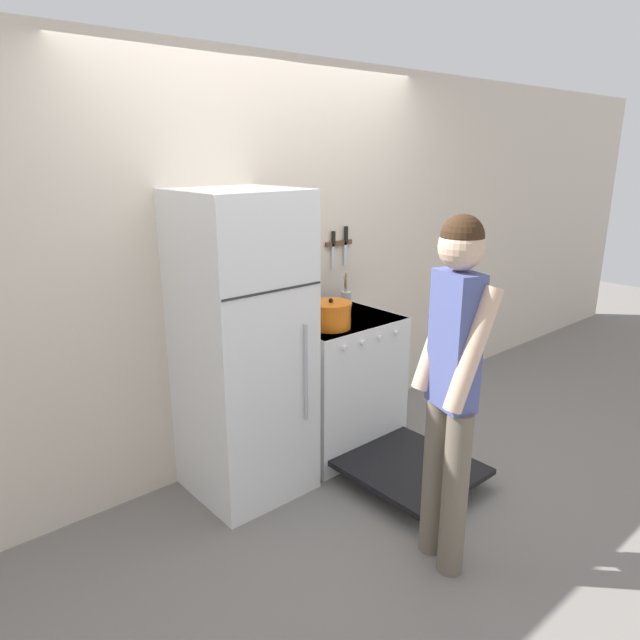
{
  "coord_description": "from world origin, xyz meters",
  "views": [
    {
      "loc": [
        -2.14,
        -2.94,
        1.98
      ],
      "look_at": [
        0.01,
        -0.45,
        1.0
      ],
      "focal_mm": 32.0,
      "sensor_mm": 36.0,
      "label": 1
    }
  ],
  "objects_px": {
    "utensil_jar": "(346,299)",
    "refrigerator": "(243,348)",
    "dutch_oven_pot": "(331,315)",
    "person": "(452,378)",
    "stove_range": "(341,386)",
    "tea_kettle": "(308,310)"
  },
  "relations": [
    {
      "from": "utensil_jar",
      "to": "refrigerator",
      "type": "bearing_deg",
      "value": -171.59
    },
    {
      "from": "dutch_oven_pot",
      "to": "person",
      "type": "bearing_deg",
      "value": -101.88
    },
    {
      "from": "refrigerator",
      "to": "stove_range",
      "type": "xyz_separation_m",
      "value": [
        0.76,
        -0.03,
        -0.44
      ]
    },
    {
      "from": "stove_range",
      "to": "refrigerator",
      "type": "bearing_deg",
      "value": 178.0
    },
    {
      "from": "refrigerator",
      "to": "person",
      "type": "xyz_separation_m",
      "value": [
        0.35,
        -1.19,
        0.09
      ]
    },
    {
      "from": "dutch_oven_pot",
      "to": "person",
      "type": "xyz_separation_m",
      "value": [
        -0.23,
        -1.09,
        -0.02
      ]
    },
    {
      "from": "refrigerator",
      "to": "dutch_oven_pot",
      "type": "height_order",
      "value": "refrigerator"
    },
    {
      "from": "tea_kettle",
      "to": "utensil_jar",
      "type": "xyz_separation_m",
      "value": [
        0.35,
        0.01,
        0.01
      ]
    },
    {
      "from": "refrigerator",
      "to": "dutch_oven_pot",
      "type": "xyz_separation_m",
      "value": [
        0.58,
        -0.11,
        0.11
      ]
    },
    {
      "from": "dutch_oven_pot",
      "to": "tea_kettle",
      "type": "distance_m",
      "value": 0.24
    },
    {
      "from": "stove_range",
      "to": "tea_kettle",
      "type": "xyz_separation_m",
      "value": [
        -0.16,
        0.16,
        0.53
      ]
    },
    {
      "from": "stove_range",
      "to": "tea_kettle",
      "type": "bearing_deg",
      "value": 134.82
    },
    {
      "from": "dutch_oven_pot",
      "to": "person",
      "type": "height_order",
      "value": "person"
    },
    {
      "from": "refrigerator",
      "to": "tea_kettle",
      "type": "height_order",
      "value": "refrigerator"
    },
    {
      "from": "stove_range",
      "to": "dutch_oven_pot",
      "type": "xyz_separation_m",
      "value": [
        -0.17,
        -0.08,
        0.55
      ]
    },
    {
      "from": "refrigerator",
      "to": "dutch_oven_pot",
      "type": "distance_m",
      "value": 0.6
    },
    {
      "from": "dutch_oven_pot",
      "to": "utensil_jar",
      "type": "distance_m",
      "value": 0.44
    },
    {
      "from": "refrigerator",
      "to": "utensil_jar",
      "type": "distance_m",
      "value": 0.96
    },
    {
      "from": "person",
      "to": "refrigerator",
      "type": "bearing_deg",
      "value": 34.92
    },
    {
      "from": "person",
      "to": "stove_range",
      "type": "bearing_deg",
      "value": -0.58
    },
    {
      "from": "stove_range",
      "to": "utensil_jar",
      "type": "xyz_separation_m",
      "value": [
        0.19,
        0.17,
        0.54
      ]
    },
    {
      "from": "stove_range",
      "to": "dutch_oven_pot",
      "type": "bearing_deg",
      "value": -154.87
    }
  ]
}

